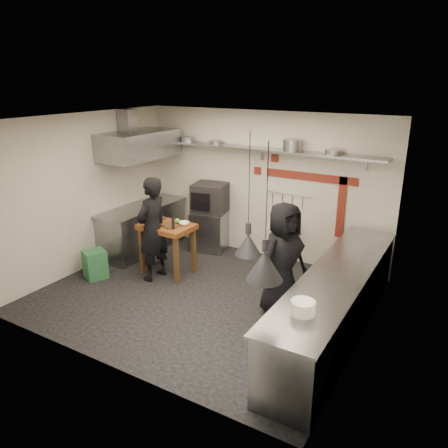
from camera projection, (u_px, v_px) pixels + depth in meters
The scene contains 47 objects.
floor at pixel (203, 296), 7.09m from camera, with size 5.00×5.00×0.00m, color black.
ceiling at pixel (200, 120), 6.19m from camera, with size 5.00×5.00×0.00m, color beige.
wall_back at pixel (262, 185), 8.35m from camera, with size 5.00×0.04×2.80m, color silver.
wall_front at pixel (100, 261), 4.93m from camera, with size 5.00×0.04×2.80m, color silver.
wall_left at pixel (86, 192), 7.84m from camera, with size 0.04×4.20×2.80m, color silver.
wall_right at pixel (370, 244), 5.43m from camera, with size 0.04×4.20×2.80m, color silver.
red_band_horiz at pixel (310, 177), 7.78m from camera, with size 1.70×0.02×0.14m, color maroon.
red_band_vert at pixel (341, 207), 7.65m from camera, with size 0.14×0.02×1.10m, color maroon.
red_tile_a at pixel (275, 158), 8.04m from camera, with size 0.14×0.02×0.14m, color maroon.
red_tile_b at pixel (257, 171), 8.29m from camera, with size 0.14×0.02×0.14m, color maroon.
back_shelf at pixel (259, 149), 7.97m from camera, with size 4.60×0.34×0.04m, color slate.
shelf_bracket_left at pixel (180, 145), 9.04m from camera, with size 0.04×0.06×0.24m, color slate.
shelf_bracket_mid at pixel (262, 153), 8.13m from camera, with size 0.04×0.06×0.24m, color slate.
shelf_bracket_right at pixel (366, 163), 7.21m from camera, with size 0.04×0.06×0.24m, color slate.
pan_far_left at pixel (188, 139), 8.71m from camera, with size 0.28×0.28×0.09m, color slate.
pan_mid_left at pixel (216, 142), 8.40m from camera, with size 0.26×0.26×0.07m, color slate.
stock_pot at pixel (292, 145), 7.62m from camera, with size 0.32×0.32×0.20m, color slate.
pan_right at pixel (333, 152), 7.29m from camera, with size 0.28×0.28×0.08m, color slate.
oven_stand at pixel (210, 231), 8.88m from camera, with size 0.67×0.61×0.80m, color slate.
combi_oven at pixel (210, 198), 8.66m from camera, with size 0.65×0.60×0.58m, color black.
oven_door at pixel (202, 201), 8.45m from camera, with size 0.53×0.03×0.46m, color maroon.
oven_glass at pixel (200, 202), 8.39m from camera, with size 0.38×0.02×0.34m, color black.
hand_sink at pixel (284, 223), 8.14m from camera, with size 0.46×0.34×0.22m, color silver.
sink_tap at pixel (284, 214), 8.08m from camera, with size 0.03×0.03×0.14m, color slate.
sink_drain at pixel (282, 246), 8.25m from camera, with size 0.06×0.06×0.66m, color slate.
utensil_rail at pixel (288, 194), 8.08m from camera, with size 0.02×0.02×0.90m, color slate.
counter_right at pixel (336, 305), 5.91m from camera, with size 0.70×3.80×0.90m, color slate.
counter_right_top at pixel (339, 273), 5.76m from camera, with size 0.76×3.90×0.03m, color slate.
plate_stack at pixel (303, 308), 4.73m from camera, with size 0.27×0.27×0.15m, color silver.
small_bowl_right at pixel (307, 303), 4.92m from camera, with size 0.18×0.18×0.05m, color silver.
counter_left at pixel (143, 229), 8.83m from camera, with size 0.70×1.90×0.90m, color slate.
counter_left_top at pixel (141, 207), 8.69m from camera, with size 0.76×2.00×0.03m, color slate.
extractor_hood at pixel (139, 145), 8.26m from camera, with size 0.78×1.60×0.50m, color slate.
hood_duct at pixel (128, 123), 8.26m from camera, with size 0.28×0.28×0.50m, color slate.
green_bin at pixel (95, 264), 7.66m from camera, with size 0.35×0.35×0.50m, color #246238.
prep_table at pixel (168, 249), 7.79m from camera, with size 0.92×0.64×0.92m, color brown, non-canonical shape.
cutting_board at pixel (169, 225), 7.55m from camera, with size 0.31×0.22×0.03m, color #4C3219.
pepper_mill at pixel (173, 224), 7.38m from camera, with size 0.05×0.05×0.20m, color black.
lemon_a at pixel (154, 223), 7.59m from camera, with size 0.07×0.07×0.07m, color yellow.
lemon_b at pixel (154, 224), 7.53m from camera, with size 0.08×0.08×0.08m, color yellow.
veg_ball at pixel (177, 221), 7.67m from camera, with size 0.09×0.09×0.09m, color #499531.
steel_tray at pixel (161, 219), 7.89m from camera, with size 0.17×0.12×0.03m, color slate.
bowl at pixel (184, 224), 7.60m from camera, with size 0.19×0.19×0.06m, color silver.
heat_lamp_near at pixel (249, 196), 5.16m from camera, with size 0.33×0.33×1.51m, color black, non-canonical shape.
heat_lamp_far at pixel (266, 214), 4.41m from camera, with size 0.39×0.39×1.47m, color black, non-canonical shape.
chef_left at pixel (152, 229), 7.44m from camera, with size 0.66×0.43×1.81m, color black.
chef_right at pixel (283, 259), 6.36m from camera, with size 0.84×0.54×1.71m, color black.
Camera 1 is at (3.51, -5.28, 3.39)m, focal length 35.00 mm.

